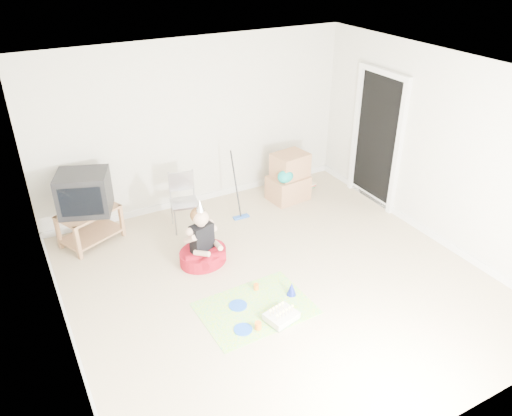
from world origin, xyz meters
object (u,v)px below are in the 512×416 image
tv_stand (90,224)px  crt_tv (84,193)px  birthday_cake (281,317)px  folding_chair (184,203)px  cardboard_boxes (289,178)px  seated_woman (203,249)px

tv_stand → crt_tv: size_ratio=1.41×
birthday_cake → tv_stand: bearing=119.4°
folding_chair → cardboard_boxes: size_ratio=1.10×
folding_chair → seated_woman: size_ratio=0.92×
tv_stand → folding_chair: size_ratio=1.09×
folding_chair → seated_woman: seated_woman is taller
folding_chair → birthday_cake: (0.20, -2.42, -0.37)m
seated_woman → birthday_cake: (0.33, -1.48, -0.16)m
crt_tv → seated_woman: crt_tv is taller
crt_tv → cardboard_boxes: size_ratio=0.85×
crt_tv → seated_woman: (1.19, -1.21, -0.58)m
cardboard_boxes → seated_woman: (-1.95, -1.00, -0.17)m
folding_chair → seated_woman: (-0.12, -0.93, -0.21)m
tv_stand → folding_chair: 1.35m
crt_tv → cardboard_boxes: (3.14, -0.21, -0.41)m
folding_chair → birthday_cake: 2.45m
tv_stand → cardboard_boxes: 3.15m
cardboard_boxes → birthday_cake: cardboard_boxes is taller
crt_tv → birthday_cake: crt_tv is taller
seated_woman → birthday_cake: 1.53m
crt_tv → tv_stand: bearing=-13.2°
cardboard_boxes → seated_woman: size_ratio=0.83×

